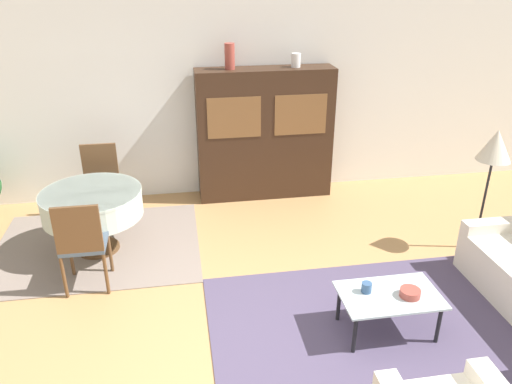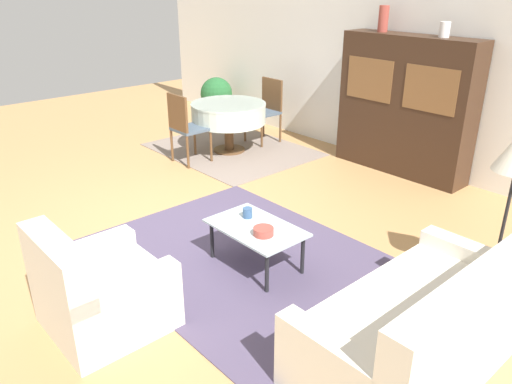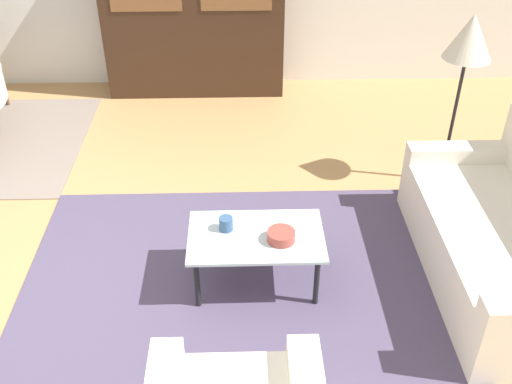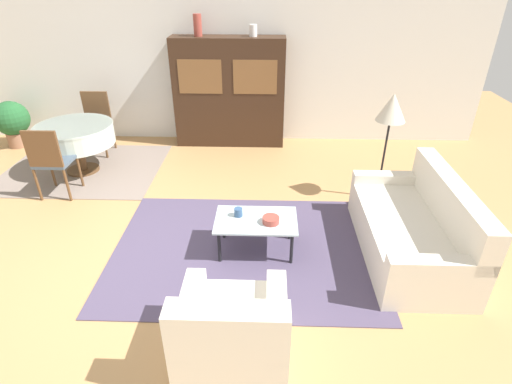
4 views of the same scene
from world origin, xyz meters
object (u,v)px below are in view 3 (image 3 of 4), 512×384
at_px(display_cabinet, 193,9).
at_px(floor_lamp, 469,44).
at_px(cup, 226,224).
at_px(bowl, 281,236).
at_px(couch, 511,241).
at_px(coffee_table, 256,240).

relative_size(display_cabinet, floor_lamp, 1.29).
bearing_deg(display_cabinet, cup, -83.25).
xyz_separation_m(cup, bowl, (0.35, -0.12, -0.01)).
xyz_separation_m(couch, coffee_table, (-1.71, -0.01, 0.06)).
bearing_deg(coffee_table, bowl, -19.23).
bearing_deg(cup, floor_lamp, 32.61).
distance_m(coffee_table, display_cabinet, 3.23).
xyz_separation_m(coffee_table, floor_lamp, (1.64, 1.24, 0.85)).
relative_size(couch, bowl, 10.05).
bearing_deg(couch, floor_lamp, 3.44).
bearing_deg(cup, display_cabinet, 96.75).
xyz_separation_m(floor_lamp, bowl, (-1.48, -1.29, -0.77)).
bearing_deg(floor_lamp, couch, -86.56).
distance_m(coffee_table, bowl, 0.19).
bearing_deg(cup, couch, -1.63).
relative_size(floor_lamp, cup, 15.34).
bearing_deg(bowl, coffee_table, 160.77).
relative_size(couch, display_cabinet, 0.97).
bearing_deg(floor_lamp, bowl, -138.78).
distance_m(display_cabinet, bowl, 3.30).
relative_size(coffee_table, bowl, 4.89).
relative_size(display_cabinet, bowl, 10.31).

